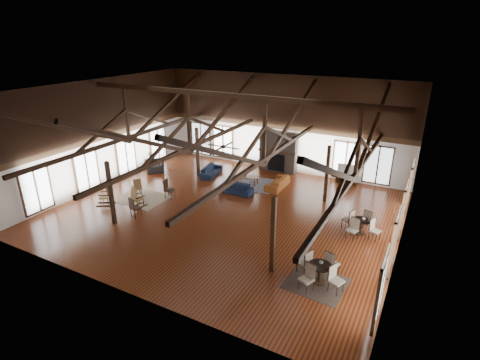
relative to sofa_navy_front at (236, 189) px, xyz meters
The scene contains 31 objects.
floor 2.35m from the sofa_navy_front, 73.94° to the right, with size 16.00×16.00×0.00m, color brown.
ceiling 6.19m from the sofa_navy_front, 73.94° to the right, with size 16.00×14.00×0.02m, color black.
wall_back 5.52m from the sofa_navy_front, 82.25° to the left, with size 16.00×0.02×6.00m, color silver.
wall_front 9.66m from the sofa_navy_front, 86.00° to the right, with size 16.00×0.02×6.00m, color silver.
wall_left 8.16m from the sofa_navy_front, 163.01° to the right, with size 0.02×14.00×6.00m, color silver.
wall_right 9.34m from the sofa_navy_front, 14.57° to the right, with size 0.02×14.00×6.00m, color silver.
roof_truss 4.42m from the sofa_navy_front, 73.94° to the right, with size 15.60×14.07×3.14m.
post_grid 2.65m from the sofa_navy_front, 73.94° to the right, with size 8.16×7.16×3.05m.
fireplace 4.58m from the sofa_navy_front, 81.68° to the left, with size 2.50×0.69×2.60m.
ceiling_fan 4.88m from the sofa_navy_front, 70.54° to the right, with size 1.60×1.60×0.75m.
sofa_navy_front is the anchor object (origin of this frame).
sofa_navy_left 3.19m from the sofa_navy_front, 147.60° to the left, with size 0.77×1.96×0.57m, color #121C33.
sofa_orange 2.50m from the sofa_navy_front, 46.89° to the left, with size 0.80×2.05×0.60m, color brown.
coffee_table 1.51m from the sofa_navy_front, 91.45° to the left, with size 1.42×1.03×0.49m.
vase 1.50m from the sofa_navy_front, 96.99° to the left, with size 0.19×0.19×0.19m, color #B2B2B2.
armchair 6.31m from the sofa_navy_front, behind, with size 1.12×0.98×0.73m, color #262628.
side_table_lamp 7.03m from the sofa_navy_front, behind, with size 0.45×0.45×1.16m.
rocking_chair_a 5.40m from the sofa_navy_front, 149.10° to the right, with size 0.85×0.74×0.97m.
rocking_chair_b 5.37m from the sofa_navy_front, 132.70° to the right, with size 0.64×0.92×1.08m.
rocking_chair_c 6.82m from the sofa_navy_front, 139.60° to the right, with size 1.00×0.87×1.15m.
side_chair_a 3.73m from the sofa_navy_front, 141.72° to the right, with size 0.52×0.52×1.05m.
side_chair_b 5.69m from the sofa_navy_front, 121.19° to the right, with size 0.53×0.53×1.04m.
cafe_table_near 8.49m from the sofa_navy_front, 41.02° to the right, with size 1.93×1.93×0.99m.
cafe_table_far 7.14m from the sofa_navy_front, 10.84° to the right, with size 1.84×1.84×0.94m.
cup_near 8.45m from the sofa_navy_front, 40.54° to the right, with size 0.13×0.13×0.11m, color #B2B2B2.
cup_far 7.19m from the sofa_navy_front, 10.21° to the right, with size 0.13×0.13×0.10m, color #B2B2B2.
tv_console 6.72m from the sofa_navy_front, 42.04° to the left, with size 1.14×0.43×0.57m, color black.
television 6.74m from the sofa_navy_front, 42.12° to the left, with size 1.03×0.13×0.59m, color #B2B2B2.
rug_tan 5.15m from the sofa_navy_front, 143.73° to the right, with size 2.63×2.07×0.01m, color #C6B689.
rug_navy 1.59m from the sofa_navy_front, 89.41° to the left, with size 3.01×2.26×0.01m, color #181D43.
rug_dark 8.54m from the sofa_navy_front, 41.85° to the right, with size 2.02×1.84×0.01m, color black.
Camera 1 is at (8.48, -14.47, 8.37)m, focal length 28.00 mm.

